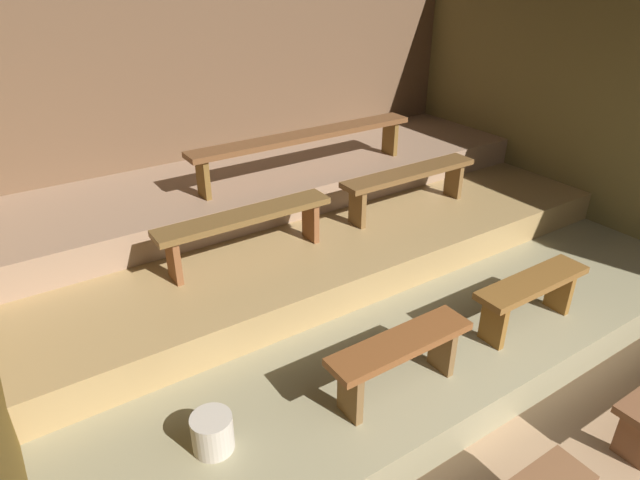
{
  "coord_description": "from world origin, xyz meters",
  "views": [
    {
      "loc": [
        -2.46,
        -0.16,
        2.73
      ],
      "look_at": [
        -0.25,
        3.17,
        0.62
      ],
      "focal_mm": 30.7,
      "sensor_mm": 36.0,
      "label": 1
    }
  ],
  "objects": [
    {
      "name": "ground",
      "position": [
        0.0,
        2.52,
        -0.04
      ],
      "size": [
        6.13,
        5.85,
        0.08
      ],
      "primitive_type": "cube",
      "color": "#967655"
    },
    {
      "name": "wall_back",
      "position": [
        0.0,
        5.08,
        1.33
      ],
      "size": [
        6.13,
        0.06,
        2.65
      ],
      "primitive_type": "cube",
      "color": "brown",
      "rests_on": "ground"
    },
    {
      "name": "wall_right",
      "position": [
        2.69,
        2.52,
        1.33
      ],
      "size": [
        0.06,
        5.85,
        2.65
      ],
      "primitive_type": "cube",
      "color": "brown",
      "rests_on": "ground"
    },
    {
      "name": "platform_lower",
      "position": [
        0.0,
        3.19,
        0.14
      ],
      "size": [
        5.33,
        3.71,
        0.28
      ],
      "primitive_type": "cube",
      "color": "gray",
      "rests_on": "ground"
    },
    {
      "name": "platform_middle",
      "position": [
        0.0,
        3.82,
        0.42
      ],
      "size": [
        5.33,
        2.47,
        0.28
      ],
      "primitive_type": "cube",
      "color": "#9D7E4D",
      "rests_on": "platform_lower"
    },
    {
      "name": "platform_upper",
      "position": [
        0.0,
        4.37,
        0.7
      ],
      "size": [
        5.33,
        1.36,
        0.28
      ],
      "primitive_type": "cube",
      "color": "#907258",
      "rests_on": "platform_middle"
    },
    {
      "name": "bench_lower_left",
      "position": [
        -0.62,
        1.75,
        0.58
      ],
      "size": [
        0.98,
        0.24,
        0.4
      ],
      "color": "brown",
      "rests_on": "platform_lower"
    },
    {
      "name": "bench_lower_right",
      "position": [
        0.62,
        1.75,
        0.58
      ],
      "size": [
        0.98,
        0.24,
        0.4
      ],
      "color": "brown",
      "rests_on": "platform_lower"
    },
    {
      "name": "bench_middle_left",
      "position": [
        -0.84,
        3.33,
        0.88
      ],
      "size": [
        1.43,
        0.24,
        0.4
      ],
      "color": "brown",
      "rests_on": "platform_middle"
    },
    {
      "name": "bench_middle_right",
      "position": [
        0.84,
        3.33,
        0.88
      ],
      "size": [
        1.43,
        0.24,
        0.4
      ],
      "color": "brown",
      "rests_on": "platform_middle"
    },
    {
      "name": "bench_upper_center",
      "position": [
        0.17,
        4.05,
        1.17
      ],
      "size": [
        2.32,
        0.24,
        0.4
      ],
      "color": "brown",
      "rests_on": "platform_upper"
    },
    {
      "name": "pail_lower",
      "position": [
        -1.76,
        1.97,
        0.39
      ],
      "size": [
        0.23,
        0.23,
        0.22
      ],
      "primitive_type": "cylinder",
      "color": "#B2A899",
      "rests_on": "platform_lower"
    }
  ]
}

